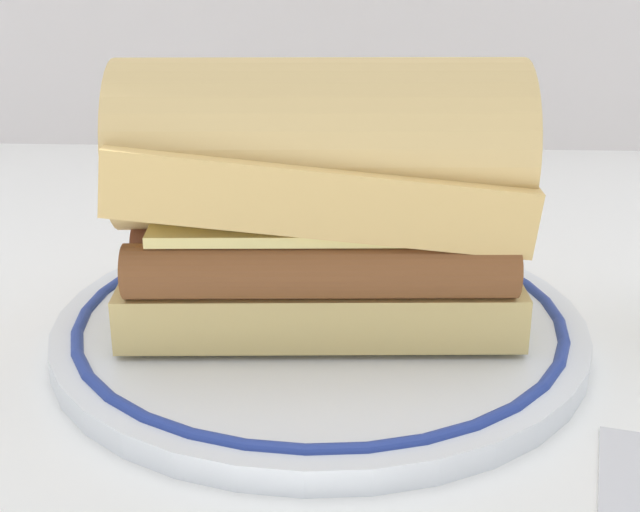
% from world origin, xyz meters
% --- Properties ---
extents(ground_plane, '(1.50, 1.50, 0.00)m').
position_xyz_m(ground_plane, '(0.00, 0.00, 0.00)').
color(ground_plane, white).
extents(plate, '(0.26, 0.26, 0.01)m').
position_xyz_m(plate, '(0.01, -0.01, 0.01)').
color(plate, white).
rests_on(plate, ground_plane).
extents(sausage_sandwich, '(0.20, 0.11, 0.13)m').
position_xyz_m(sausage_sandwich, '(0.01, -0.01, 0.08)').
color(sausage_sandwich, '#D7BA6C').
rests_on(sausage_sandwich, plate).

